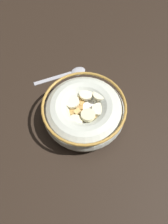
% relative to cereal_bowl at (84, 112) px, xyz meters
% --- Properties ---
extents(ground_plane, '(1.05, 1.05, 0.02)m').
position_rel_cereal_bowl_xyz_m(ground_plane, '(-0.00, -0.00, -0.04)').
color(ground_plane, black).
extents(cereal_bowl, '(0.18, 0.18, 0.06)m').
position_rel_cereal_bowl_xyz_m(cereal_bowl, '(0.00, 0.00, 0.00)').
color(cereal_bowl, beige).
rests_on(cereal_bowl, ground_plane).
extents(spoon, '(0.03, 0.14, 0.01)m').
position_rel_cereal_bowl_xyz_m(spoon, '(-0.13, 0.02, -0.03)').
color(spoon, '#A5A5AD').
rests_on(spoon, ground_plane).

